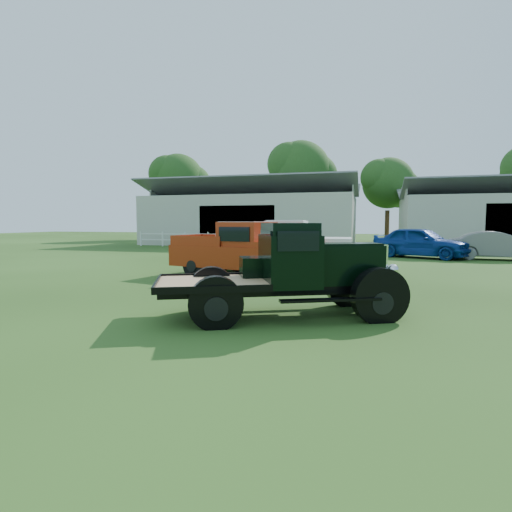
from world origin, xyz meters
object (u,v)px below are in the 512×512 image
(white_pickup, at_px, (284,246))
(misc_car_blue, at_px, (420,242))
(misc_car_grey, at_px, (497,246))
(red_pickup, at_px, (245,249))
(vintage_flatbed, at_px, (284,270))

(white_pickup, bearing_deg, misc_car_blue, 50.26)
(misc_car_grey, bearing_deg, red_pickup, 138.12)
(red_pickup, distance_m, white_pickup, 2.34)
(white_pickup, height_order, misc_car_blue, white_pickup)
(vintage_flatbed, bearing_deg, white_pickup, 77.00)
(white_pickup, xyz_separation_m, misc_car_grey, (9.77, 7.78, -0.26))
(red_pickup, xyz_separation_m, misc_car_blue, (7.05, 10.10, -0.15))
(vintage_flatbed, bearing_deg, misc_car_blue, 49.36)
(vintage_flatbed, xyz_separation_m, misc_car_blue, (4.50, 15.57, -0.12))
(red_pickup, distance_m, misc_car_blue, 12.32)
(misc_car_grey, bearing_deg, misc_car_blue, 92.47)
(vintage_flatbed, height_order, red_pickup, red_pickup)
(red_pickup, xyz_separation_m, white_pickup, (1.00, 2.12, -0.01))
(red_pickup, relative_size, misc_car_blue, 1.09)
(red_pickup, bearing_deg, misc_car_grey, 55.63)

